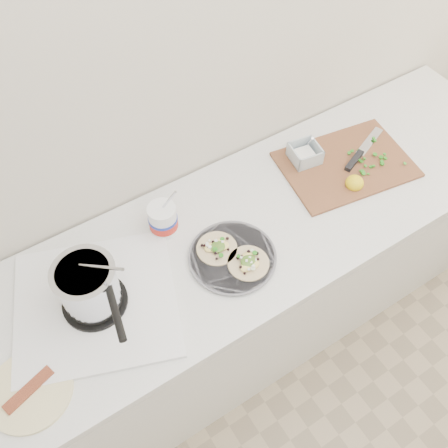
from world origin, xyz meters
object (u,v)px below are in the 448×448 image
taco_plate (232,256)px  cutboard (343,161)px  tub (163,218)px  stove (91,292)px  bacon_plate (30,391)px

taco_plate → cutboard: (0.60, 0.14, 0.00)m
tub → cutboard: bearing=-7.2°
tub → cutboard: (0.73, -0.09, -0.05)m
stove → taco_plate: 0.47m
bacon_plate → cutboard: bearing=8.7°
taco_plate → cutboard: size_ratio=0.56×
stove → tub: (0.33, 0.14, -0.01)m
taco_plate → cutboard: cutboard is taller
cutboard → tub: bearing=-178.3°
tub → cutboard: 0.74m
cutboard → bacon_plate: 1.34m
taco_plate → bacon_plate: (-0.73, -0.07, -0.01)m
stove → cutboard: 1.06m
stove → tub: 0.36m
tub → cutboard: size_ratio=0.42×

